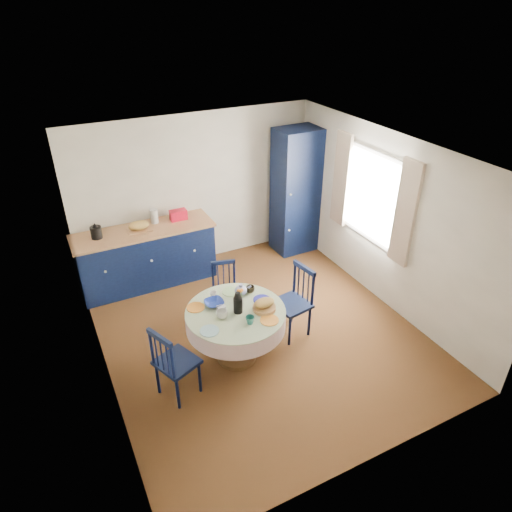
{
  "coord_description": "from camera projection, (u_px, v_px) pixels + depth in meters",
  "views": [
    {
      "loc": [
        -2.23,
        -4.34,
        4.07
      ],
      "look_at": [
        0.05,
        0.2,
        1.09
      ],
      "focal_mm": 32.0,
      "sensor_mm": 36.0,
      "label": 1
    }
  ],
  "objects": [
    {
      "name": "dining_table",
      "position": [
        236.0,
        319.0,
        5.53
      ],
      "size": [
        1.21,
        1.21,
        1.01
      ],
      "color": "#4E2B16",
      "rests_on": "floor"
    },
    {
      "name": "mug_c",
      "position": [
        250.0,
        289.0,
        5.79
      ],
      "size": [
        0.11,
        0.11,
        0.09
      ],
      "primitive_type": "imported",
      "color": "black",
      "rests_on": "dining_table"
    },
    {
      "name": "mug_b",
      "position": [
        250.0,
        320.0,
        5.24
      ],
      "size": [
        0.11,
        0.11,
        0.1
      ],
      "primitive_type": "imported",
      "color": "#2A7368",
      "rests_on": "dining_table"
    },
    {
      "name": "window",
      "position": [
        372.0,
        196.0,
        6.48
      ],
      "size": [
        0.1,
        1.74,
        1.45
      ],
      "color": "white",
      "rests_on": "wall_right"
    },
    {
      "name": "wall_left",
      "position": [
        93.0,
        295.0,
        4.86
      ],
      "size": [
        0.02,
        4.5,
        2.5
      ],
      "primitive_type": "cube",
      "color": "silver",
      "rests_on": "floor"
    },
    {
      "name": "mug_d",
      "position": [
        213.0,
        295.0,
        5.68
      ],
      "size": [
        0.09,
        0.09,
        0.09
      ],
      "primitive_type": "imported",
      "color": "silver",
      "rests_on": "dining_table"
    },
    {
      "name": "ceiling",
      "position": [
        260.0,
        155.0,
        5.0
      ],
      "size": [
        4.5,
        4.5,
        0.0
      ],
      "primitive_type": "plane",
      "rotation": [
        3.14,
        0.0,
        0.0
      ],
      "color": "white",
      "rests_on": "wall_back"
    },
    {
      "name": "chair_far",
      "position": [
        225.0,
        290.0,
        6.39
      ],
      "size": [
        0.45,
        0.44,
        0.84
      ],
      "rotation": [
        0.0,
        0.0,
        -0.26
      ],
      "color": "black",
      "rests_on": "floor"
    },
    {
      "name": "chair_right",
      "position": [
        294.0,
        301.0,
        6.03
      ],
      "size": [
        0.49,
        0.51,
        1.0
      ],
      "rotation": [
        0.0,
        0.0,
        -1.41
      ],
      "color": "black",
      "rests_on": "floor"
    },
    {
      "name": "cobalt_bowl",
      "position": [
        214.0,
        303.0,
        5.56
      ],
      "size": [
        0.23,
        0.23,
        0.06
      ],
      "primitive_type": "imported",
      "color": "navy",
      "rests_on": "dining_table"
    },
    {
      "name": "floor",
      "position": [
        259.0,
        332.0,
        6.26
      ],
      "size": [
        4.5,
        4.5,
        0.0
      ],
      "primitive_type": "plane",
      "color": "black",
      "rests_on": "ground"
    },
    {
      "name": "wall_back",
      "position": [
        196.0,
        191.0,
        7.37
      ],
      "size": [
        4.0,
        0.02,
        2.5
      ],
      "primitive_type": "cube",
      "color": "silver",
      "rests_on": "floor"
    },
    {
      "name": "pantry_cabinet",
      "position": [
        297.0,
        192.0,
        7.79
      ],
      "size": [
        0.77,
        0.57,
        2.17
      ],
      "rotation": [
        0.0,
        0.0,
        0.03
      ],
      "color": "black",
      "rests_on": "floor"
    },
    {
      "name": "kitchen_counter",
      "position": [
        147.0,
        256.0,
        7.1
      ],
      "size": [
        2.12,
        0.66,
        1.19
      ],
      "rotation": [
        0.0,
        0.0,
        0.0
      ],
      "color": "black",
      "rests_on": "floor"
    },
    {
      "name": "wall_right",
      "position": [
        386.0,
        221.0,
        6.41
      ],
      "size": [
        0.02,
        4.5,
        2.5
      ],
      "primitive_type": "cube",
      "color": "silver",
      "rests_on": "floor"
    },
    {
      "name": "chair_left",
      "position": [
        174.0,
        362.0,
        5.06
      ],
      "size": [
        0.54,
        0.55,
        0.96
      ],
      "rotation": [
        0.0,
        0.0,
        1.96
      ],
      "color": "black",
      "rests_on": "floor"
    },
    {
      "name": "mug_a",
      "position": [
        222.0,
        314.0,
        5.33
      ],
      "size": [
        0.13,
        0.13,
        0.1
      ],
      "primitive_type": "imported",
      "color": "silver",
      "rests_on": "dining_table"
    }
  ]
}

